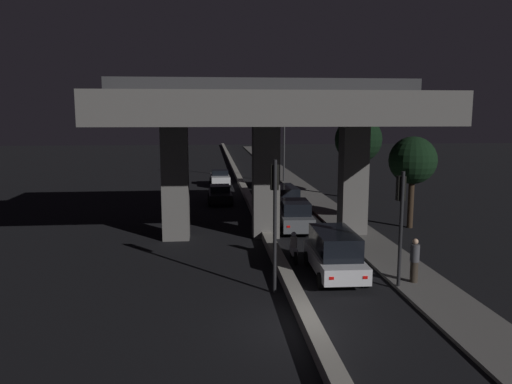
{
  "coord_description": "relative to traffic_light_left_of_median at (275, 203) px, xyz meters",
  "views": [
    {
      "loc": [
        -3.11,
        -14.96,
        6.79
      ],
      "look_at": [
        -0.05,
        17.37,
        1.75
      ],
      "focal_mm": 35.0,
      "sensor_mm": 36.0,
      "label": 1
    }
  ],
  "objects": [
    {
      "name": "roadside_tree_kerbside_near",
      "position": [
        9.66,
        10.3,
        0.56
      ],
      "size": [
        2.84,
        2.84,
        5.53
      ],
      "color": "#2D2116",
      "rests_on": "ground_plane"
    },
    {
      "name": "median_divider",
      "position": [
        0.67,
        31.66,
        -3.3
      ],
      "size": [
        0.55,
        126.0,
        0.42
      ],
      "primitive_type": "cube",
      "color": "gray",
      "rests_on": "ground_plane"
    },
    {
      "name": "traffic_light_left_of_median",
      "position": [
        0.0,
        0.0,
        0.0
      ],
      "size": [
        0.3,
        0.49,
        5.15
      ],
      "color": "black",
      "rests_on": "ground_plane"
    },
    {
      "name": "car_white_fourth",
      "position": [
        2.58,
        22.78,
        -2.77
      ],
      "size": [
        1.9,
        4.42,
        1.47
      ],
      "rotation": [
        0.0,
        0.0,
        1.58
      ],
      "color": "silver",
      "rests_on": "ground_plane"
    },
    {
      "name": "car_black_lead_oncoming",
      "position": [
        -1.63,
        20.05,
        -2.81
      ],
      "size": [
        1.91,
        4.36,
        1.38
      ],
      "rotation": [
        0.0,
        0.0,
        -1.55
      ],
      "color": "black",
      "rests_on": "ground_plane"
    },
    {
      "name": "street_lamp",
      "position": [
        4.71,
        31.34,
        1.51
      ],
      "size": [
        2.74,
        0.32,
        8.46
      ],
      "color": "#2D2D30",
      "rests_on": "ground_plane"
    },
    {
      "name": "traffic_light_right_of_median",
      "position": [
        4.91,
        0.01,
        -0.32
      ],
      "size": [
        0.3,
        0.49,
        4.66
      ],
      "color": "black",
      "rests_on": "ground_plane"
    },
    {
      "name": "car_white_lead",
      "position": [
        2.82,
        1.79,
        -2.5
      ],
      "size": [
        2.1,
        4.68,
        1.92
      ],
      "rotation": [
        0.0,
        0.0,
        1.55
      ],
      "color": "silver",
      "rests_on": "ground_plane"
    },
    {
      "name": "pedestrian_on_sidewalk",
      "position": [
        5.7,
        0.29,
        -2.48
      ],
      "size": [
        0.37,
        0.37,
        1.79
      ],
      "color": "#2D261E",
      "rests_on": "sidewalk_right"
    },
    {
      "name": "sidewalk_right",
      "position": [
        6.0,
        24.66,
        -3.44
      ],
      "size": [
        2.38,
        126.0,
        0.13
      ],
      "primitive_type": "cube",
      "color": "#5B5956",
      "rests_on": "ground_plane"
    },
    {
      "name": "ground_plane",
      "position": [
        0.67,
        -3.34,
        -3.51
      ],
      "size": [
        200.0,
        200.0,
        0.0
      ],
      "primitive_type": "plane",
      "color": "black"
    },
    {
      "name": "roadside_tree_kerbside_mid",
      "position": [
        9.57,
        21.04,
        1.28
      ],
      "size": [
        3.78,
        3.78,
        6.71
      ],
      "color": "#38281C",
      "rests_on": "ground_plane"
    },
    {
      "name": "car_grey_fifth",
      "position": [
        2.83,
        28.33,
        -2.62
      ],
      "size": [
        1.98,
        4.2,
        1.71
      ],
      "rotation": [
        0.0,
        0.0,
        1.6
      ],
      "color": "#515459",
      "rests_on": "ground_plane"
    },
    {
      "name": "motorcycle_white_filtering_near",
      "position": [
        1.44,
        3.96,
        -2.9
      ],
      "size": [
        0.32,
        1.79,
        1.42
      ],
      "rotation": [
        0.0,
        0.0,
        1.56
      ],
      "color": "black",
      "rests_on": "ground_plane"
    },
    {
      "name": "elevated_overpass",
      "position": [
        0.67,
        8.87,
        3.2
      ],
      "size": [
        17.17,
        11.48,
        8.75
      ],
      "color": "#5B5956",
      "rests_on": "ground_plane"
    },
    {
      "name": "car_dark_red_third",
      "position": [
        2.84,
        16.3,
        -2.55
      ],
      "size": [
        2.19,
        4.83,
        1.77
      ],
      "rotation": [
        0.0,
        0.0,
        1.61
      ],
      "color": "#591414",
      "rests_on": "ground_plane"
    },
    {
      "name": "car_white_second_oncoming",
      "position": [
        -1.41,
        29.57,
        -2.74
      ],
      "size": [
        2.0,
        4.02,
        1.51
      ],
      "rotation": [
        0.0,
        0.0,
        -1.54
      ],
      "color": "silver",
      "rests_on": "ground_plane"
    },
    {
      "name": "car_grey_second",
      "position": [
        2.58,
        10.18,
        -2.6
      ],
      "size": [
        2.1,
        4.32,
        1.79
      ],
      "rotation": [
        0.0,
        0.0,
        1.52
      ],
      "color": "#515459",
      "rests_on": "ground_plane"
    }
  ]
}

